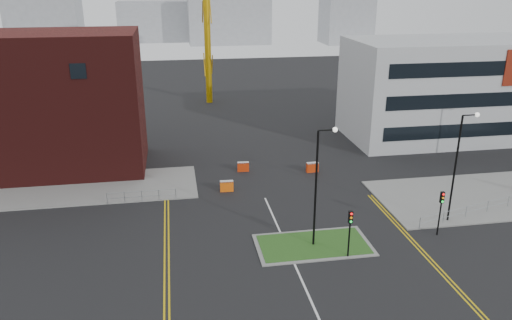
# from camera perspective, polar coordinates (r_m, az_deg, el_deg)

# --- Properties ---
(ground) EXTENTS (200.00, 200.00, 0.00)m
(ground) POSITION_cam_1_polar(r_m,az_deg,el_deg) (31.29, 7.03, -17.19)
(ground) COLOR black
(ground) RESTS_ON ground
(pavement_left) EXTENTS (28.00, 8.00, 0.12)m
(pavement_left) POSITION_cam_1_polar(r_m,az_deg,el_deg) (50.94, -22.83, -3.22)
(pavement_left) COLOR slate
(pavement_left) RESTS_ON ground
(pavement_right) EXTENTS (24.00, 10.00, 0.12)m
(pavement_right) POSITION_cam_1_polar(r_m,az_deg,el_deg) (51.58, 26.55, -3.52)
(pavement_right) COLOR slate
(pavement_right) RESTS_ON ground
(island_kerb) EXTENTS (8.60, 4.60, 0.08)m
(island_kerb) POSITION_cam_1_polar(r_m,az_deg,el_deg) (38.15, 6.56, -9.62)
(island_kerb) COLOR slate
(island_kerb) RESTS_ON ground
(grass_island) EXTENTS (8.00, 4.00, 0.12)m
(grass_island) POSITION_cam_1_polar(r_m,az_deg,el_deg) (38.14, 6.56, -9.60)
(grass_island) COLOR #1E4717
(grass_island) RESTS_ON ground
(brick_building) EXTENTS (24.20, 10.07, 14.24)m
(brick_building) POSITION_cam_1_polar(r_m,az_deg,el_deg) (55.24, -25.50, 5.58)
(brick_building) COLOR #401110
(brick_building) RESTS_ON ground
(office_block) EXTENTS (25.00, 12.20, 12.00)m
(office_block) POSITION_cam_1_polar(r_m,az_deg,el_deg) (66.36, 21.37, 7.58)
(office_block) COLOR #AFB1B4
(office_block) RESTS_ON ground
(streetlamp_island) EXTENTS (1.46, 0.36, 9.18)m
(streetlamp_island) POSITION_cam_1_polar(r_m,az_deg,el_deg) (35.86, 7.23, -2.11)
(streetlamp_island) COLOR black
(streetlamp_island) RESTS_ON ground
(streetlamp_right_near) EXTENTS (1.46, 0.36, 9.18)m
(streetlamp_right_near) POSITION_cam_1_polar(r_m,az_deg,el_deg) (42.42, 22.17, 0.07)
(streetlamp_right_near) COLOR black
(streetlamp_right_near) RESTS_ON ground
(traffic_light_island) EXTENTS (0.28, 0.33, 3.65)m
(traffic_light_island) POSITION_cam_1_polar(r_m,az_deg,el_deg) (35.85, 10.70, -7.33)
(traffic_light_island) COLOR black
(traffic_light_island) RESTS_ON ground
(traffic_light_right) EXTENTS (0.28, 0.33, 3.65)m
(traffic_light_right) POSITION_cam_1_polar(r_m,az_deg,el_deg) (40.74, 20.41, -4.84)
(traffic_light_right) COLOR black
(traffic_light_right) RESTS_ON ground
(railing_left) EXTENTS (6.05, 0.05, 1.10)m
(railing_left) POSITION_cam_1_polar(r_m,az_deg,el_deg) (45.61, -12.94, -3.85)
(railing_left) COLOR gray
(railing_left) RESTS_ON ground
(railing_right) EXTENTS (19.05, 5.05, 1.10)m
(railing_right) POSITION_cam_1_polar(r_m,az_deg,el_deg) (48.62, 26.91, -4.04)
(railing_right) COLOR gray
(railing_right) RESTS_ON ground
(centre_line) EXTENTS (0.15, 30.00, 0.01)m
(centre_line) POSITION_cam_1_polar(r_m,az_deg,el_deg) (32.83, 6.02, -15.12)
(centre_line) COLOR silver
(centre_line) RESTS_ON ground
(yellow_left_a) EXTENTS (0.12, 24.00, 0.01)m
(yellow_left_a) POSITION_cam_1_polar(r_m,az_deg,el_deg) (38.66, -10.40, -9.47)
(yellow_left_a) COLOR gold
(yellow_left_a) RESTS_ON ground
(yellow_left_b) EXTENTS (0.12, 24.00, 0.01)m
(yellow_left_b) POSITION_cam_1_polar(r_m,az_deg,el_deg) (38.66, -9.95, -9.45)
(yellow_left_b) COLOR gold
(yellow_left_b) RESTS_ON ground
(yellow_right_a) EXTENTS (0.12, 20.00, 0.01)m
(yellow_right_a) POSITION_cam_1_polar(r_m,az_deg,el_deg) (39.19, 18.14, -9.78)
(yellow_right_a) COLOR gold
(yellow_right_a) RESTS_ON ground
(yellow_right_b) EXTENTS (0.12, 20.00, 0.01)m
(yellow_right_b) POSITION_cam_1_polar(r_m,az_deg,el_deg) (39.33, 18.53, -9.72)
(yellow_right_b) COLOR gold
(yellow_right_b) RESTS_ON ground
(skyline_a) EXTENTS (18.00, 12.00, 22.00)m
(skyline_a) POSITION_cam_1_polar(r_m,az_deg,el_deg) (147.50, -23.12, 15.56)
(skyline_a) COLOR gray
(skyline_a) RESTS_ON ground
(skyline_b) EXTENTS (24.00, 12.00, 16.00)m
(skyline_b) POSITION_cam_1_polar(r_m,az_deg,el_deg) (155.11, -3.14, 16.10)
(skyline_b) COLOR gray
(skyline_b) RESTS_ON ground
(skyline_d) EXTENTS (30.00, 12.00, 12.00)m
(skyline_d) POSITION_cam_1_polar(r_m,az_deg,el_deg) (164.21, -10.03, 15.37)
(skyline_d) COLOR gray
(skyline_d) RESTS_ON ground
(barrier_left) EXTENTS (1.21, 0.47, 1.00)m
(barrier_left) POSITION_cam_1_polar(r_m,az_deg,el_deg) (51.53, -1.48, -0.72)
(barrier_left) COLOR red
(barrier_left) RESTS_ON ground
(barrier_mid) EXTENTS (1.25, 0.47, 1.04)m
(barrier_mid) POSITION_cam_1_polar(r_m,az_deg,el_deg) (46.82, -3.37, -2.94)
(barrier_mid) COLOR #F55F0D
(barrier_mid) RESTS_ON ground
(barrier_right) EXTENTS (1.26, 0.48, 1.04)m
(barrier_right) POSITION_cam_1_polar(r_m,az_deg,el_deg) (51.63, 6.46, -0.78)
(barrier_right) COLOR red
(barrier_right) RESTS_ON ground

